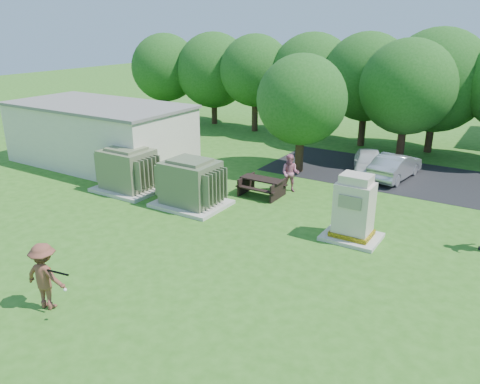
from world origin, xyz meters
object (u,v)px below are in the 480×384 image
Objects in this scene: batter at (45,276)px; transformer_left at (128,170)px; picnic_table at (262,185)px; car_silver_a at (395,166)px; generator_cabinet at (354,211)px; person_at_picnic at (290,173)px; car_white at (369,162)px; transformer_right at (191,184)px.

transformer_left is at bearing -68.93° from batter.
car_silver_a is at bearing 52.11° from picnic_table.
generator_cabinet is at bearing 101.54° from car_silver_a.
batter reaches higher than picnic_table.
transformer_left is 0.76× the size of car_silver_a.
car_silver_a is at bearing -117.54° from batter.
picnic_table is at bearing 156.28° from generator_cabinet.
transformer_left is 9.68m from batter.
person_at_picnic is at bearing 59.03° from car_silver_a.
car_silver_a is (-0.57, 7.96, -0.43)m from generator_cabinet.
generator_cabinet is 1.27× the size of batter.
batter reaches higher than car_silver_a.
transformer_left is 10.73m from generator_cabinet.
car_silver_a is (5.07, 16.67, -0.32)m from batter.
car_silver_a reaches higher than car_white.
transformer_right is 0.76× the size of car_silver_a.
person_at_picnic is (6.52, 3.86, -0.08)m from transformer_left.
car_white is (3.11, 5.76, 0.12)m from picnic_table.
transformer_left is 6.30m from picnic_table.
generator_cabinet reaches higher than person_at_picnic.
picnic_table is (5.68, 2.69, -0.45)m from transformer_left.
transformer_left is 7.58m from person_at_picnic.
generator_cabinet reaches higher than picnic_table.
transformer_left is at bearing -177.49° from generator_cabinet.
transformer_left is at bearing -154.67° from car_white.
car_white is at bearing 58.91° from transformer_right.
batter is (-5.63, -8.70, -0.11)m from generator_cabinet.
generator_cabinet is at bearing 2.51° from transformer_left.
car_white is at bearing 43.84° from transformer_left.
transformer_left is at bearing 180.00° from transformer_right.
batter reaches higher than person_at_picnic.
car_silver_a is (10.15, 8.43, -0.32)m from transformer_left.
picnic_table is 6.54m from car_white.
person_at_picnic is at bearing -134.87° from car_white.
generator_cabinet is 8.21m from car_white.
picnic_table is 0.52× the size of car_white.
car_silver_a is (1.36, -0.01, 0.02)m from car_white.
transformer_right is 8.35m from batter.
transformer_left is 0.81× the size of car_white.
generator_cabinet is 1.27× the size of picnic_table.
picnic_table is (1.98, 2.69, -0.45)m from transformer_right.
picnic_table is (-5.04, 2.21, -0.56)m from generator_cabinet.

